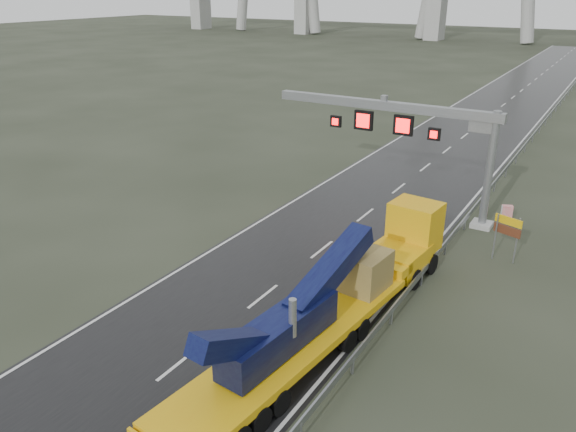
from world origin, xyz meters
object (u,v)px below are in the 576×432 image
Objects in this scene: heavy_haul_truck at (348,287)px; exit_sign_pair at (507,230)px; striped_barrier at (507,214)px; sign_gantry at (414,128)px.

heavy_haul_truck reaches higher than exit_sign_pair.
exit_sign_pair is 2.39× the size of striped_barrier.
exit_sign_pair is at bearing 69.84° from heavy_haul_truck.
sign_gantry reaches higher than heavy_haul_truck.
exit_sign_pair is at bearing -30.80° from sign_gantry.
sign_gantry is 14.46m from heavy_haul_truck.
exit_sign_pair is at bearing -103.18° from striped_barrier.
sign_gantry reaches higher than exit_sign_pair.
exit_sign_pair reaches higher than striped_barrier.
sign_gantry is 7.94m from striped_barrier.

